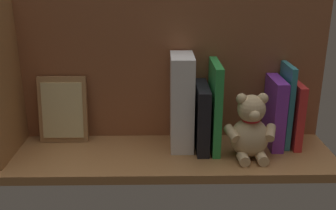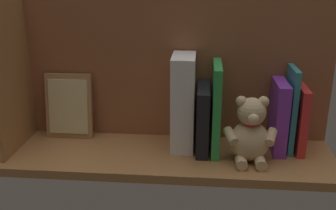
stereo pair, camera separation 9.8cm
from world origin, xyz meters
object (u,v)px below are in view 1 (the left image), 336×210
book_0 (294,114)px  picture_frame_leaning (63,110)px  dictionary_thick_white (182,102)px  teddy_bear (250,129)px

book_0 → picture_frame_leaning: size_ratio=0.95×
dictionary_thick_white → picture_frame_leaning: bearing=-6.9°
teddy_bear → dictionary_thick_white: dictionary_thick_white is taller
teddy_bear → picture_frame_leaning: picture_frame_leaning is taller
dictionary_thick_white → book_0: bearing=-179.1°
book_0 → teddy_bear: (13.09, 7.27, -1.26)cm
dictionary_thick_white → picture_frame_leaning: 32.19cm
teddy_bear → dictionary_thick_white: size_ratio=0.68×
book_0 → teddy_bear: 15.02cm
book_0 → picture_frame_leaning: picture_frame_leaning is taller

